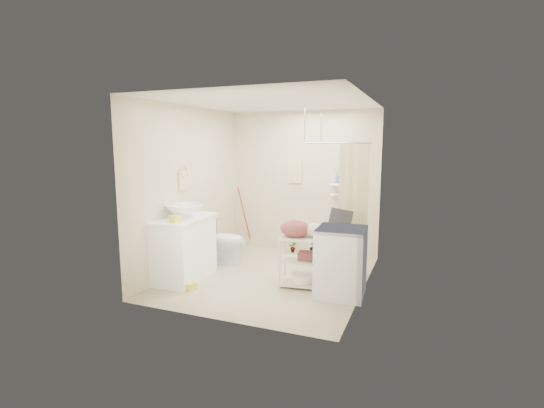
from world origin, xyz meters
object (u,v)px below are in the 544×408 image
(vanity, at_px, (185,248))
(laundry_rack, at_px, (303,257))
(toilet, at_px, (223,240))
(washing_machine, at_px, (341,262))

(vanity, relative_size, laundry_rack, 1.22)
(vanity, xyz_separation_m, laundry_rack, (1.74, 0.33, -0.03))
(vanity, relative_size, toilet, 1.36)
(toilet, bearing_deg, vanity, 173.04)
(washing_machine, height_order, laundry_rack, washing_machine)
(vanity, height_order, laundry_rack, vanity)
(washing_machine, bearing_deg, vanity, -177.54)
(vanity, bearing_deg, toilet, 79.13)
(vanity, distance_m, washing_machine, 2.31)
(vanity, relative_size, washing_machine, 1.16)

